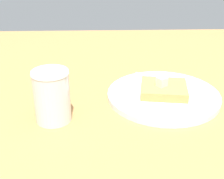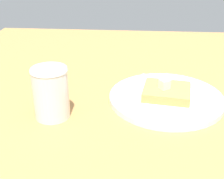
{
  "view_description": "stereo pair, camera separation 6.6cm",
  "coord_description": "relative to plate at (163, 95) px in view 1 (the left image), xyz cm",
  "views": [
    {
      "loc": [
        62.42,
        -12.64,
        35.97
      ],
      "look_at": [
        3.04,
        -10.67,
        6.78
      ],
      "focal_mm": 50.0,
      "sensor_mm": 36.0,
      "label": 1
    },
    {
      "loc": [
        62.27,
        -6.03,
        35.97
      ],
      "look_at": [
        3.04,
        -10.67,
        6.78
      ],
      "focal_mm": 50.0,
      "sensor_mm": 36.0,
      "label": 2
    }
  ],
  "objects": [
    {
      "name": "fork",
      "position": [
        -7.31,
        2.8,
        0.73
      ],
      "size": [
        8.2,
        15.05,
        0.36
      ],
      "color": "silver",
      "rests_on": "plate"
    },
    {
      "name": "syrup_jar",
      "position": [
        8.62,
        -24.06,
        4.37
      ],
      "size": [
        7.39,
        7.39,
        10.72
      ],
      "color": "#48230A",
      "rests_on": "table_surface"
    },
    {
      "name": "plate",
      "position": [
        0.0,
        0.0,
        0.0
      ],
      "size": [
        25.78,
        25.78,
        1.3
      ],
      "color": "white",
      "rests_on": "table_surface"
    },
    {
      "name": "butter_pat_primary",
      "position": [
        0.29,
        -0.64,
        3.58
      ],
      "size": [
        2.73,
        2.78,
        2.08
      ],
      "primitive_type": "cube",
      "rotation": [
        0.0,
        0.0,
        2.19
      ],
      "color": "#F6F0C8",
      "rests_on": "toast_slice_center"
    },
    {
      "name": "toast_slice_center",
      "position": [
        0.0,
        -0.0,
        1.55
      ],
      "size": [
        10.77,
        11.59,
        1.99
      ],
      "primitive_type": "cube",
      "rotation": [
        0.0,
        0.0,
        -0.14
      ],
      "color": "tan",
      "rests_on": "plate"
    },
    {
      "name": "table_surface",
      "position": [
        1.27,
        -1.36,
        -1.88
      ],
      "size": [
        119.85,
        119.85,
        2.28
      ],
      "primitive_type": "cube",
      "color": "#B37D46",
      "rests_on": "ground"
    }
  ]
}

